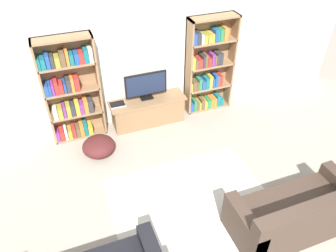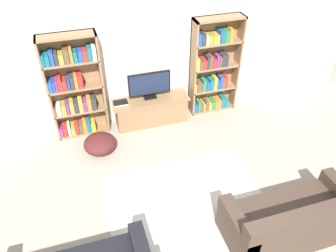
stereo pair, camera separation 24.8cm
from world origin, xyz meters
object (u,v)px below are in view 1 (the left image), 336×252
object	(u,v)px
television	(146,85)
couch_right_sofa	(296,214)
bookshelf_right	(208,68)
beanbag_ottoman	(99,146)
tv_stand	(148,111)
bookshelf_left	(71,92)
laptop	(117,104)

from	to	relation	value
television	couch_right_sofa	xyz separation A→B (m)	(1.12, -3.10, -0.53)
bookshelf_right	beanbag_ottoman	size ratio (longest dim) A/B	3.42
couch_right_sofa	beanbag_ottoman	size ratio (longest dim) A/B	3.14
tv_stand	television	world-z (taller)	television
bookshelf_left	television	distance (m)	1.36
bookshelf_left	couch_right_sofa	size ratio (longest dim) A/B	1.09
bookshelf_left	television	xyz separation A→B (m)	(1.35, -0.05, -0.13)
couch_right_sofa	beanbag_ottoman	world-z (taller)	couch_right_sofa
bookshelf_right	laptop	size ratio (longest dim) A/B	6.85
bookshelf_left	laptop	distance (m)	0.87
tv_stand	laptop	size ratio (longest dim) A/B	5.15
tv_stand	laptop	distance (m)	0.64
tv_stand	beanbag_ottoman	world-z (taller)	tv_stand
tv_stand	television	size ratio (longest dim) A/B	1.81
television	couch_right_sofa	world-z (taller)	television
bookshelf_right	couch_right_sofa	distance (m)	3.22
bookshelf_right	tv_stand	distance (m)	1.45
laptop	bookshelf_right	bearing A→B (deg)	2.48
bookshelf_left	tv_stand	size ratio (longest dim) A/B	1.33
bookshelf_left	tv_stand	bearing A→B (deg)	-4.54
laptop	beanbag_ottoman	bearing A→B (deg)	-130.80
beanbag_ottoman	television	bearing A→B (deg)	29.80
laptop	couch_right_sofa	world-z (taller)	couch_right_sofa
television	beanbag_ottoman	size ratio (longest dim) A/B	1.42
laptop	beanbag_ottoman	world-z (taller)	laptop
bookshelf_left	beanbag_ottoman	bearing A→B (deg)	-69.48
bookshelf_left	couch_right_sofa	world-z (taller)	bookshelf_left
couch_right_sofa	bookshelf_right	bearing A→B (deg)	87.01
tv_stand	beanbag_ottoman	distance (m)	1.24
bookshelf_right	laptop	world-z (taller)	bookshelf_right
bookshelf_right	tv_stand	bearing A→B (deg)	-175.21
laptop	beanbag_ottoman	distance (m)	0.88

